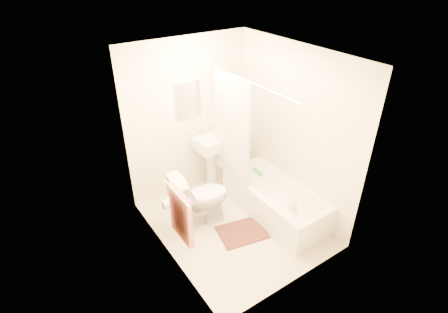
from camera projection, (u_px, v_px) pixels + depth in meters
floor at (234, 224)px, 4.98m from camera, size 2.40×2.40×0.00m
ceiling at (237, 55)px, 3.76m from camera, size 2.40×2.40×0.00m
wall_back at (188, 118)px, 5.22m from camera, size 2.00×0.02×2.40m
wall_left at (162, 176)px, 3.89m from camera, size 0.02×2.40×2.40m
wall_right at (294, 131)px, 4.85m from camera, size 0.02×2.40×2.40m
mirror at (188, 100)px, 5.06m from camera, size 0.40×0.03×0.55m
curtain_rod at (252, 83)px, 4.18m from camera, size 0.03×1.70×0.03m
shower_curtain at (232, 129)px, 4.86m from camera, size 0.04×0.80×1.55m
towel_bar at (177, 193)px, 3.78m from camera, size 0.02×0.60×0.02m
towel at (181, 215)px, 3.96m from camera, size 0.06×0.45×0.66m
toilet_paper at (167, 204)px, 4.26m from camera, size 0.11×0.12×0.12m
toilet at (200, 198)px, 4.84m from camera, size 0.88×0.57×0.81m
sink at (212, 161)px, 5.53m from camera, size 0.52×0.42×1.00m
bathtub at (275, 200)px, 5.08m from camera, size 0.72×1.64×0.46m
bath_mat at (242, 232)px, 4.82m from camera, size 0.72×0.60×0.02m
soap_bottle at (293, 206)px, 4.48m from camera, size 0.10×0.10×0.17m
scrub_brush at (258, 172)px, 5.27m from camera, size 0.08×0.21×0.04m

